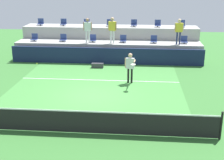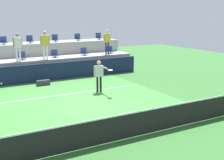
{
  "view_description": "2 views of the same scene",
  "coord_description": "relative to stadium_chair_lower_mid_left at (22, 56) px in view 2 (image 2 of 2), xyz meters",
  "views": [
    {
      "loc": [
        2.2,
        -14.41,
        5.56
      ],
      "look_at": [
        0.98,
        -0.61,
        1.03
      ],
      "focal_mm": 50.17,
      "sensor_mm": 36.0,
      "label": 1
    },
    {
      "loc": [
        -5.54,
        -12.22,
        4.23
      ],
      "look_at": [
        1.21,
        -0.27,
        1.16
      ],
      "focal_mm": 49.21,
      "sensor_mm": 36.0,
      "label": 2
    }
  ],
  "objects": [
    {
      "name": "spectator_in_grey",
      "position": [
        5.89,
        -0.38,
        0.83
      ],
      "size": [
        0.6,
        0.24,
        1.73
      ],
      "color": "navy",
      "rests_on": "seating_tier_lower"
    },
    {
      "name": "court_inner_paint",
      "position": [
        1.06,
        -6.23,
        -1.46
      ],
      "size": [
        9.0,
        10.0,
        0.01
      ],
      "primitive_type": "cube",
      "color": "#3D7F38",
      "rests_on": "ground_plane"
    },
    {
      "name": "stadium_chair_upper_center",
      "position": [
        1.02,
        1.8,
        0.85
      ],
      "size": [
        0.44,
        0.4,
        0.52
      ],
      "color": "#2D2D33",
      "rests_on": "seating_tier_upper"
    },
    {
      "name": "stadium_chair_upper_far_right",
      "position": [
        6.35,
        1.8,
        0.85
      ],
      "size": [
        0.44,
        0.4,
        0.52
      ],
      "color": "#2D2D33",
      "rests_on": "seating_tier_upper"
    },
    {
      "name": "stadium_chair_upper_mid_right",
      "position": [
        2.83,
        1.8,
        0.85
      ],
      "size": [
        0.44,
        0.4,
        0.52
      ],
      "color": "#2D2D33",
      "rests_on": "seating_tier_upper"
    },
    {
      "name": "stadium_chair_lower_right",
      "position": [
        4.27,
        0.0,
        0.0
      ],
      "size": [
        0.44,
        0.4,
        0.52
      ],
      "color": "#2D2D33",
      "rests_on": "seating_tier_lower"
    },
    {
      "name": "ground_plane",
      "position": [
        1.06,
        -7.23,
        -1.46
      ],
      "size": [
        40.0,
        40.0,
        0.0
      ],
      "primitive_type": "plane",
      "color": "#336B2D"
    },
    {
      "name": "spectator_in_white",
      "position": [
        1.41,
        -0.38,
        0.87
      ],
      "size": [
        0.61,
        0.29,
        1.78
      ],
      "color": "white",
      "rests_on": "seating_tier_lower"
    },
    {
      "name": "tennis_net",
      "position": [
        1.06,
        -11.23,
        -0.97
      ],
      "size": [
        10.48,
        0.08,
        1.07
      ],
      "color": "black",
      "rests_on": "ground_plane"
    },
    {
      "name": "stadium_chair_upper_mid_left",
      "position": [
        -0.73,
        1.8,
        0.85
      ],
      "size": [
        0.44,
        0.4,
        0.52
      ],
      "color": "#2D2D33",
      "rests_on": "seating_tier_upper"
    },
    {
      "name": "stadium_chair_lower_far_right",
      "position": [
        6.34,
        0.0,
        0.0
      ],
      "size": [
        0.44,
        0.4,
        0.52
      ],
      "color": "#2D2D33",
      "rests_on": "seating_tier_lower"
    },
    {
      "name": "tennis_ball",
      "position": [
        -2.26,
        -5.62,
        -0.35
      ],
      "size": [
        0.07,
        0.07,
        0.07
      ],
      "color": "#CCE033"
    },
    {
      "name": "equipment_bag",
      "position": [
        0.61,
        -2.25,
        -1.31
      ],
      "size": [
        0.76,
        0.28,
        0.3
      ],
      "primitive_type": "cube",
      "color": "#333338",
      "rests_on": "ground_plane"
    },
    {
      "name": "stadium_chair_upper_right",
      "position": [
        4.59,
        1.8,
        0.85
      ],
      "size": [
        0.44,
        0.4,
        0.52
      ],
      "color": "#2D2D33",
      "rests_on": "seating_tier_upper"
    },
    {
      "name": "sponsor_backboard",
      "position": [
        1.06,
        -1.23,
        -0.91
      ],
      "size": [
        13.0,
        0.16,
        1.1
      ],
      "primitive_type": "cube",
      "color": "#141E42",
      "rests_on": "ground_plane"
    },
    {
      "name": "seating_tier_lower",
      "position": [
        1.06,
        0.07,
        -0.84
      ],
      "size": [
        13.0,
        1.8,
        1.25
      ],
      "primitive_type": "cube",
      "color": "#9E9E99",
      "rests_on": "ground_plane"
    },
    {
      "name": "stadium_chair_lower_mid_right",
      "position": [
        2.14,
        0.0,
        0.0
      ],
      "size": [
        0.44,
        0.4,
        0.52
      ],
      "color": "#2D2D33",
      "rests_on": "seating_tier_lower"
    },
    {
      "name": "court_service_line",
      "position": [
        1.06,
        -4.83,
        -1.46
      ],
      "size": [
        9.0,
        0.06,
        0.0
      ],
      "primitive_type": "cube",
      "color": "white",
      "rests_on": "ground_plane"
    },
    {
      "name": "seating_tier_upper",
      "position": [
        1.06,
        1.87,
        -0.41
      ],
      "size": [
        13.0,
        1.8,
        2.1
      ],
      "primitive_type": "cube",
      "color": "#9E9E99",
      "rests_on": "ground_plane"
    },
    {
      "name": "spectator_leaning_on_rail",
      "position": [
        -0.3,
        -0.38,
        0.81
      ],
      "size": [
        0.6,
        0.25,
        1.7
      ],
      "color": "white",
      "rests_on": "seating_tier_lower"
    },
    {
      "name": "tennis_player",
      "position": [
        2.81,
        -5.18,
        -0.43
      ],
      "size": [
        0.62,
        1.22,
        1.69
      ],
      "color": "black",
      "rests_on": "ground_plane"
    },
    {
      "name": "stadium_chair_lower_mid_left",
      "position": [
        0.0,
        0.0,
        0.0
      ],
      "size": [
        0.44,
        0.4,
        0.52
      ],
      "color": "#2D2D33",
      "rests_on": "seating_tier_lower"
    }
  ]
}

